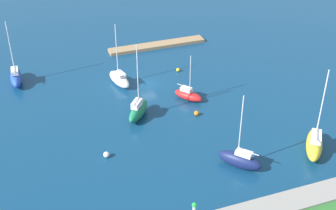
{
  "coord_description": "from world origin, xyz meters",
  "views": [
    {
      "loc": [
        21.77,
        69.95,
        40.67
      ],
      "look_at": [
        0.0,
        10.27,
        1.5
      ],
      "focal_mm": 49.7,
      "sensor_mm": 36.0,
      "label": 1
    }
  ],
  "objects_px": {
    "sailboat_red_outer_mooring": "(188,95)",
    "sailboat_blue_far_north": "(16,77)",
    "pier_dock": "(157,45)",
    "mooring_buoy_white": "(106,155)",
    "mooring_buoy_yellow": "(178,70)",
    "sailboat_white_west_end": "(119,79)",
    "sailboat_yellow_center_basin": "(314,144)",
    "sailboat_green_off_beacon": "(138,110)",
    "sailboat_navy_inner_mooring": "(240,160)",
    "mooring_buoy_orange": "(197,113)"
  },
  "relations": [
    {
      "from": "sailboat_yellow_center_basin",
      "to": "mooring_buoy_orange",
      "type": "bearing_deg",
      "value": 74.97
    },
    {
      "from": "sailboat_white_west_end",
      "to": "sailboat_navy_inner_mooring",
      "type": "xyz_separation_m",
      "value": [
        -9.42,
        28.12,
        0.07
      ]
    },
    {
      "from": "sailboat_red_outer_mooring",
      "to": "sailboat_blue_far_north",
      "type": "xyz_separation_m",
      "value": [
        26.88,
        -15.79,
        0.44
      ]
    },
    {
      "from": "mooring_buoy_white",
      "to": "mooring_buoy_yellow",
      "type": "height_order",
      "value": "mooring_buoy_white"
    },
    {
      "from": "sailboat_white_west_end",
      "to": "mooring_buoy_yellow",
      "type": "bearing_deg",
      "value": -97.83
    },
    {
      "from": "mooring_buoy_yellow",
      "to": "sailboat_blue_far_north",
      "type": "bearing_deg",
      "value": -10.98
    },
    {
      "from": "sailboat_red_outer_mooring",
      "to": "mooring_buoy_white",
      "type": "bearing_deg",
      "value": -93.95
    },
    {
      "from": "sailboat_green_off_beacon",
      "to": "mooring_buoy_white",
      "type": "relative_size",
      "value": 14.51
    },
    {
      "from": "sailboat_red_outer_mooring",
      "to": "sailboat_yellow_center_basin",
      "type": "distance_m",
      "value": 22.71
    },
    {
      "from": "mooring_buoy_yellow",
      "to": "sailboat_yellow_center_basin",
      "type": "bearing_deg",
      "value": 107.09
    },
    {
      "from": "sailboat_white_west_end",
      "to": "sailboat_yellow_center_basin",
      "type": "xyz_separation_m",
      "value": [
        -20.86,
        28.81,
        0.33
      ]
    },
    {
      "from": "sailboat_navy_inner_mooring",
      "to": "mooring_buoy_white",
      "type": "bearing_deg",
      "value": 23.03
    },
    {
      "from": "sailboat_navy_inner_mooring",
      "to": "sailboat_blue_far_north",
      "type": "bearing_deg",
      "value": -2.9
    },
    {
      "from": "sailboat_green_off_beacon",
      "to": "mooring_buoy_yellow",
      "type": "bearing_deg",
      "value": -3.99
    },
    {
      "from": "sailboat_yellow_center_basin",
      "to": "mooring_buoy_orange",
      "type": "xyz_separation_m",
      "value": [
        11.88,
        -14.63,
        -1.06
      ]
    },
    {
      "from": "sailboat_red_outer_mooring",
      "to": "sailboat_green_off_beacon",
      "type": "height_order",
      "value": "sailboat_green_off_beacon"
    },
    {
      "from": "mooring_buoy_yellow",
      "to": "sailboat_white_west_end",
      "type": "bearing_deg",
      "value": 5.25
    },
    {
      "from": "sailboat_white_west_end",
      "to": "mooring_buoy_orange",
      "type": "height_order",
      "value": "sailboat_white_west_end"
    },
    {
      "from": "pier_dock",
      "to": "mooring_buoy_orange",
      "type": "xyz_separation_m",
      "value": [
        2.62,
        27.24,
        0.08
      ]
    },
    {
      "from": "sailboat_red_outer_mooring",
      "to": "sailboat_blue_far_north",
      "type": "distance_m",
      "value": 31.18
    },
    {
      "from": "sailboat_white_west_end",
      "to": "sailboat_yellow_center_basin",
      "type": "distance_m",
      "value": 35.57
    },
    {
      "from": "pier_dock",
      "to": "sailboat_navy_inner_mooring",
      "type": "relative_size",
      "value": 1.83
    },
    {
      "from": "sailboat_red_outer_mooring",
      "to": "mooring_buoy_yellow",
      "type": "distance_m",
      "value": 10.4
    },
    {
      "from": "sailboat_blue_far_north",
      "to": "mooring_buoy_white",
      "type": "bearing_deg",
      "value": -156.18
    },
    {
      "from": "sailboat_red_outer_mooring",
      "to": "mooring_buoy_white",
      "type": "height_order",
      "value": "sailboat_red_outer_mooring"
    },
    {
      "from": "sailboat_green_off_beacon",
      "to": "mooring_buoy_orange",
      "type": "xyz_separation_m",
      "value": [
        -8.97,
        2.61,
        -0.95
      ]
    },
    {
      "from": "sailboat_red_outer_mooring",
      "to": "mooring_buoy_yellow",
      "type": "bearing_deg",
      "value": 131.87
    },
    {
      "from": "sailboat_blue_far_north",
      "to": "mooring_buoy_orange",
      "type": "bearing_deg",
      "value": -125.49
    },
    {
      "from": "sailboat_green_off_beacon",
      "to": "mooring_buoy_orange",
      "type": "height_order",
      "value": "sailboat_green_off_beacon"
    },
    {
      "from": "sailboat_white_west_end",
      "to": "sailboat_yellow_center_basin",
      "type": "bearing_deg",
      "value": -157.18
    },
    {
      "from": "sailboat_navy_inner_mooring",
      "to": "mooring_buoy_yellow",
      "type": "xyz_separation_m",
      "value": [
        -2.25,
        -29.2,
        -0.85
      ]
    },
    {
      "from": "pier_dock",
      "to": "sailboat_navy_inner_mooring",
      "type": "xyz_separation_m",
      "value": [
        2.18,
        41.19,
        0.88
      ]
    },
    {
      "from": "sailboat_navy_inner_mooring",
      "to": "sailboat_blue_far_north",
      "type": "xyz_separation_m",
      "value": [
        26.72,
        -34.82,
        0.14
      ]
    },
    {
      "from": "mooring_buoy_orange",
      "to": "sailboat_yellow_center_basin",
      "type": "bearing_deg",
      "value": 129.07
    },
    {
      "from": "sailboat_green_off_beacon",
      "to": "mooring_buoy_yellow",
      "type": "distance_m",
      "value": 17.23
    },
    {
      "from": "sailboat_white_west_end",
      "to": "pier_dock",
      "type": "bearing_deg",
      "value": -54.68
    },
    {
      "from": "sailboat_blue_far_north",
      "to": "sailboat_green_off_beacon",
      "type": "bearing_deg",
      "value": -133.58
    },
    {
      "from": "sailboat_red_outer_mooring",
      "to": "mooring_buoy_orange",
      "type": "distance_m",
      "value": 5.13
    },
    {
      "from": "sailboat_blue_far_north",
      "to": "mooring_buoy_yellow",
      "type": "height_order",
      "value": "sailboat_blue_far_north"
    },
    {
      "from": "sailboat_yellow_center_basin",
      "to": "mooring_buoy_orange",
      "type": "relative_size",
      "value": 16.21
    },
    {
      "from": "sailboat_blue_far_north",
      "to": "sailboat_green_off_beacon",
      "type": "xyz_separation_m",
      "value": [
        -17.31,
        18.26,
        0.01
      ]
    },
    {
      "from": "mooring_buoy_orange",
      "to": "mooring_buoy_yellow",
      "type": "distance_m",
      "value": 15.48
    },
    {
      "from": "pier_dock",
      "to": "mooring_buoy_white",
      "type": "distance_m",
      "value": 37.87
    },
    {
      "from": "mooring_buoy_yellow",
      "to": "sailboat_green_off_beacon",
      "type": "bearing_deg",
      "value": 47.31
    },
    {
      "from": "sailboat_green_off_beacon",
      "to": "sailboat_red_outer_mooring",
      "type": "bearing_deg",
      "value": -36.84
    },
    {
      "from": "pier_dock",
      "to": "sailboat_green_off_beacon",
      "type": "bearing_deg",
      "value": 64.81
    },
    {
      "from": "sailboat_red_outer_mooring",
      "to": "sailboat_green_off_beacon",
      "type": "bearing_deg",
      "value": -112.05
    },
    {
      "from": "pier_dock",
      "to": "mooring_buoy_white",
      "type": "xyz_separation_m",
      "value": [
        18.79,
        32.88,
        0.11
      ]
    },
    {
      "from": "sailboat_navy_inner_mooring",
      "to": "mooring_buoy_orange",
      "type": "bearing_deg",
      "value": -38.6
    },
    {
      "from": "pier_dock",
      "to": "sailboat_green_off_beacon",
      "type": "xyz_separation_m",
      "value": [
        11.59,
        24.63,
        1.03
      ]
    }
  ]
}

